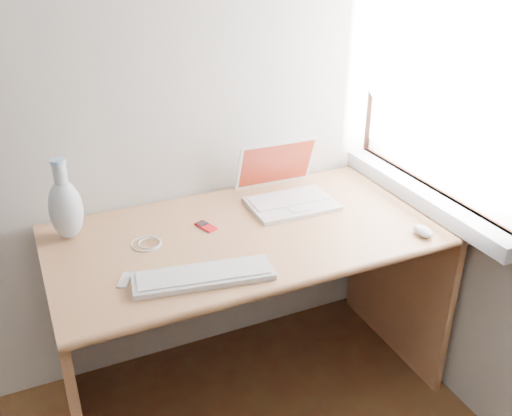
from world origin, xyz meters
name	(u,v)px	position (x,y,z in m)	size (l,w,h in m)	color
window	(445,70)	(1.72, 1.30, 1.28)	(0.11, 0.99, 1.10)	white
desk	(242,269)	(1.00, 1.46, 0.54)	(1.43, 0.71, 0.75)	#B07C55
laptop	(287,190)	(1.22, 1.53, 0.80)	(0.34, 0.28, 0.22)	white
external_keyboard	(203,276)	(0.74, 1.15, 0.76)	(0.45, 0.20, 0.02)	white
mouse	(423,231)	(1.54, 1.10, 0.77)	(0.05, 0.09, 0.03)	white
ipod	(206,226)	(0.86, 1.46, 0.76)	(0.07, 0.10, 0.01)	#A80B14
cable_coil	(146,244)	(0.63, 1.43, 0.76)	(0.11, 0.11, 0.01)	white
remote	(125,280)	(0.51, 1.24, 0.76)	(0.03, 0.08, 0.01)	white
vase	(66,207)	(0.40, 1.59, 0.87)	(0.11, 0.11, 0.29)	silver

